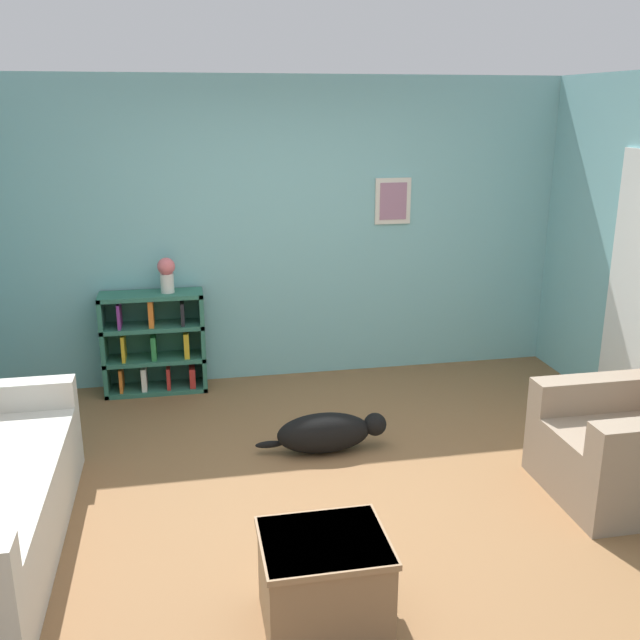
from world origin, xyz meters
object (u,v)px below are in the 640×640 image
Objects in this scene: recliner_chair at (640,443)px; vase at (167,273)px; bookshelf at (155,343)px; dog at (327,432)px; coffee_table at (324,579)px.

vase is (-2.87, 2.29, 0.69)m from recliner_chair.
bookshelf reaches higher than dog.
dog is at bearing 77.83° from coffee_table.
bookshelf is at bearing 171.61° from vase.
recliner_chair is 3.36× the size of vase.
vase reaches higher than dog.
recliner_chair is 1.05× the size of dog.
vase is (-1.07, 1.39, 0.88)m from dog.
dog is 3.20× the size of vase.
recliner_chair is at bearing -26.65° from dog.
coffee_table is at bearing -159.61° from recliner_chair.
bookshelf is 0.88× the size of recliner_chair.
coffee_table is 2.01× the size of vase.
recliner_chair is 3.74m from vase.
coffee_table is 0.63× the size of dog.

